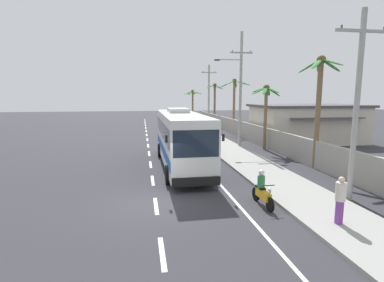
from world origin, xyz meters
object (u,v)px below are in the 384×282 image
coach_bus_foreground (181,137)px  pedestrian_near_kerb (208,129)px  utility_pole_nearest (357,103)px  palm_fourth (215,97)px  motorcycle_beside_bus (262,191)px  utility_pole_mid (240,87)px  pedestrian_midwalk (340,199)px  palm_third (319,94)px  palm_second (266,102)px  palm_nearest (234,95)px  roadside_building (307,123)px  utility_pole_far (209,96)px  motorcycle_trailing (192,138)px  palm_farthest (193,99)px  pedestrian_far_walk (200,128)px

coach_bus_foreground → pedestrian_near_kerb: size_ratio=6.67×
coach_bus_foreground → utility_pole_nearest: utility_pole_nearest is taller
utility_pole_nearest → palm_fourth: utility_pole_nearest is taller
motorcycle_beside_bus → utility_pole_mid: utility_pole_mid is taller
pedestrian_midwalk → palm_third: (4.18, 8.24, 3.73)m
palm_second → utility_pole_nearest: bearing=-95.9°
palm_nearest → roadside_building: (5.09, -8.43, -2.90)m
pedestrian_near_kerb → utility_pole_mid: (1.59, -5.81, 4.39)m
utility_pole_mid → utility_pole_far: utility_pole_mid is taller
utility_pole_mid → palm_nearest: bearing=74.8°
utility_pole_nearest → roadside_building: bearing=65.6°
motorcycle_trailing → pedestrian_near_kerb: 4.60m
coach_bus_foreground → palm_third: palm_third is taller
palm_nearest → palm_third: size_ratio=0.95×
utility_pole_nearest → utility_pole_far: utility_pole_far is taller
motorcycle_trailing → utility_pole_far: size_ratio=0.22×
palm_third → roadside_building: bearing=62.3°
roadside_building → coach_bus_foreground: bearing=-148.8°
palm_nearest → motorcycle_trailing: bearing=-128.9°
utility_pole_far → palm_fourth: (2.19, 5.51, -0.18)m
motorcycle_beside_bus → palm_second: (5.55, 12.77, 3.50)m
motorcycle_beside_bus → palm_farthest: bearing=84.9°
utility_pole_mid → pedestrian_near_kerb: bearing=105.3°
coach_bus_foreground → pedestrian_near_kerb: coach_bus_foreground is taller
motorcycle_beside_bus → pedestrian_near_kerb: 20.28m
palm_nearest → palm_third: 18.99m
utility_pole_mid → palm_farthest: bearing=90.9°
palm_nearest → palm_third: bearing=-91.3°
palm_second → palm_farthest: size_ratio=1.00×
motorcycle_trailing → palm_nearest: 11.63m
utility_pole_mid → palm_farthest: (-0.35, 23.18, -1.28)m
pedestrian_far_walk → utility_pole_mid: 8.31m
palm_second → palm_nearest: bearing=85.4°
palm_farthest → roadside_building: (8.25, -21.25, -2.23)m
pedestrian_far_walk → motorcycle_beside_bus: bearing=-179.3°
utility_pole_mid → palm_fourth: size_ratio=1.55×
motorcycle_trailing → pedestrian_far_walk: size_ratio=1.12×
coach_bus_foreground → motorcycle_beside_bus: bearing=-71.9°
utility_pole_far → palm_farthest: bearing=94.9°
coach_bus_foreground → utility_pole_mid: size_ratio=1.11×
palm_fourth → coach_bus_foreground: bearing=-108.4°
palm_third → utility_pole_nearest: bearing=-107.8°
pedestrian_far_walk → palm_third: 16.43m
motorcycle_beside_bus → utility_pole_nearest: (4.23, 0.01, 3.77)m
utility_pole_mid → palm_fourth: 20.05m
utility_pole_far → roadside_building: utility_pole_far is taller
pedestrian_midwalk → palm_second: palm_second is taller
utility_pole_far → roadside_building: 14.75m
coach_bus_foreground → palm_farthest: (5.88, 29.80, 2.16)m
motorcycle_beside_bus → pedestrian_midwalk: size_ratio=1.13×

